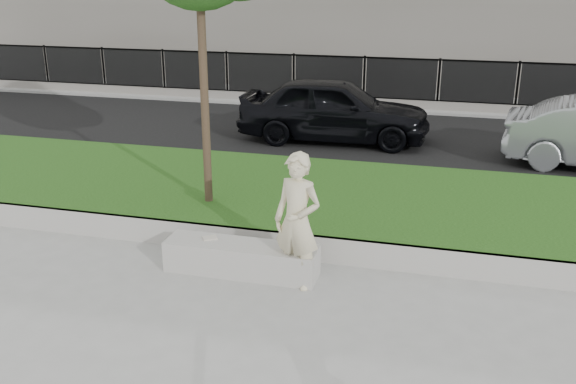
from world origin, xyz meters
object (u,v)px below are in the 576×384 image
(man, at_px, (297,221))
(car_dark, at_px, (334,109))
(stone_bench, at_px, (241,258))
(book, at_px, (210,238))

(man, height_order, car_dark, man)
(car_dark, bearing_deg, stone_bench, 179.23)
(book, bearing_deg, stone_bench, -40.69)
(stone_bench, relative_size, man, 1.17)
(man, height_order, book, man)
(man, bearing_deg, car_dark, 115.37)
(man, xyz_separation_m, car_dark, (-1.00, 7.60, -0.10))
(stone_bench, bearing_deg, car_dark, 91.21)
(man, distance_m, book, 1.43)
(stone_bench, distance_m, car_dark, 7.48)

